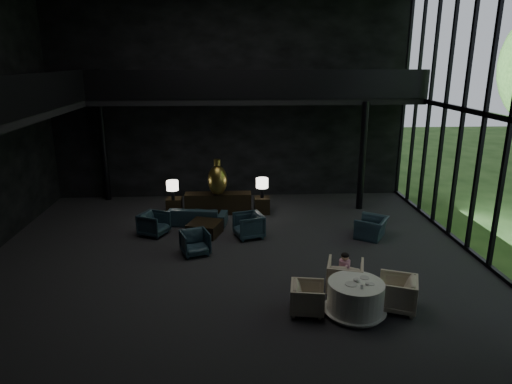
{
  "coord_description": "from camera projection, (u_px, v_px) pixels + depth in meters",
  "views": [
    {
      "loc": [
        0.01,
        -12.18,
        5.46
      ],
      "look_at": [
        0.7,
        0.5,
        1.74
      ],
      "focal_mm": 32.0,
      "sensor_mm": 36.0,
      "label": 1
    }
  ],
  "objects": [
    {
      "name": "floor",
      "position": [
        233.0,
        255.0,
        13.21
      ],
      "size": [
        14.0,
        12.0,
        0.02
      ],
      "primitive_type": "cube",
      "color": "black",
      "rests_on": "ground"
    },
    {
      "name": "wall_back",
      "position": [
        231.0,
        97.0,
        17.83
      ],
      "size": [
        14.0,
        0.04,
        8.0
      ],
      "primitive_type": "cube",
      "color": "black",
      "rests_on": "ground"
    },
    {
      "name": "wall_front",
      "position": [
        231.0,
        168.0,
        6.34
      ],
      "size": [
        14.0,
        0.04,
        8.0
      ],
      "primitive_type": "cube",
      "color": "black",
      "rests_on": "ground"
    },
    {
      "name": "curtain_wall",
      "position": [
        485.0,
        114.0,
        12.45
      ],
      "size": [
        0.2,
        12.0,
        8.0
      ],
      "primitive_type": null,
      "color": "black",
      "rests_on": "ground"
    },
    {
      "name": "mezzanine_back",
      "position": [
        258.0,
        100.0,
        16.93
      ],
      "size": [
        12.0,
        2.0,
        0.25
      ],
      "primitive_type": "cube",
      "color": "black",
      "rests_on": "wall_back"
    },
    {
      "name": "railing_left",
      "position": [
        35.0,
        94.0,
        11.66
      ],
      "size": [
        0.06,
        12.0,
        1.0
      ],
      "primitive_type": "cube",
      "color": "black",
      "rests_on": "mezzanine_left"
    },
    {
      "name": "railing_back",
      "position": [
        259.0,
        84.0,
        15.8
      ],
      "size": [
        12.0,
        0.06,
        1.0
      ],
      "primitive_type": "cube",
      "color": "black",
      "rests_on": "mezzanine_back"
    },
    {
      "name": "column_nw",
      "position": [
        104.0,
        151.0,
        17.85
      ],
      "size": [
        0.24,
        0.24,
        4.0
      ],
      "primitive_type": "cylinder",
      "color": "black",
      "rests_on": "floor"
    },
    {
      "name": "column_ne",
      "position": [
        362.0,
        157.0,
        16.73
      ],
      "size": [
        0.24,
        0.24,
        4.0
      ],
      "primitive_type": "cylinder",
      "color": "black",
      "rests_on": "floor"
    },
    {
      "name": "console",
      "position": [
        218.0,
        203.0,
        16.66
      ],
      "size": [
        2.4,
        0.55,
        0.76
      ],
      "primitive_type": "cube",
      "color": "black",
      "rests_on": "floor"
    },
    {
      "name": "bronze_urn",
      "position": [
        217.0,
        180.0,
        16.23
      ],
      "size": [
        0.69,
        0.69,
        1.29
      ],
      "color": "#8B601C",
      "rests_on": "console"
    },
    {
      "name": "side_table_left",
      "position": [
        174.0,
        206.0,
        16.61
      ],
      "size": [
        0.54,
        0.54,
        0.6
      ],
      "primitive_type": "cube",
      "color": "black",
      "rests_on": "floor"
    },
    {
      "name": "table_lamp_left",
      "position": [
        172.0,
        186.0,
        16.18
      ],
      "size": [
        0.42,
        0.42,
        0.71
      ],
      "color": "black",
      "rests_on": "side_table_left"
    },
    {
      "name": "side_table_right",
      "position": [
        262.0,
        205.0,
        16.69
      ],
      "size": [
        0.55,
        0.55,
        0.6
      ],
      "primitive_type": "cube",
      "color": "black",
      "rests_on": "floor"
    },
    {
      "name": "table_lamp_right",
      "position": [
        262.0,
        184.0,
        16.43
      ],
      "size": [
        0.43,
        0.43,
        0.73
      ],
      "color": "black",
      "rests_on": "side_table_right"
    },
    {
      "name": "sofa",
      "position": [
        196.0,
        213.0,
        15.55
      ],
      "size": [
        2.1,
        0.88,
        0.8
      ],
      "primitive_type": "imported",
      "rotation": [
        0.0,
        0.0,
        3.0
      ],
      "color": "#223446",
      "rests_on": "floor"
    },
    {
      "name": "lounge_armchair_west",
      "position": [
        154.0,
        222.0,
        14.58
      ],
      "size": [
        1.06,
        1.08,
        0.86
      ],
      "primitive_type": "imported",
      "rotation": [
        0.0,
        0.0,
        1.14
      ],
      "color": "black",
      "rests_on": "floor"
    },
    {
      "name": "lounge_armchair_east",
      "position": [
        249.0,
        223.0,
        14.38
      ],
      "size": [
        1.09,
        1.13,
        0.94
      ],
      "primitive_type": "imported",
      "rotation": [
        0.0,
        0.0,
        -1.27
      ],
      "color": "#142A39",
      "rests_on": "floor"
    },
    {
      "name": "lounge_armchair_south",
      "position": [
        195.0,
        242.0,
        13.15
      ],
      "size": [
        0.95,
        0.92,
        0.78
      ],
      "primitive_type": "imported",
      "rotation": [
        0.0,
        0.0,
        0.35
      ],
      "color": "black",
      "rests_on": "floor"
    },
    {
      "name": "window_armchair",
      "position": [
        372.0,
        225.0,
        14.39
      ],
      "size": [
        1.01,
        1.12,
        0.82
      ],
      "primitive_type": "imported",
      "rotation": [
        0.0,
        0.0,
        -2.13
      ],
      "color": "#172233",
      "rests_on": "floor"
    },
    {
      "name": "coffee_table",
      "position": [
        205.0,
        228.0,
        14.66
      ],
      "size": [
        1.21,
        1.21,
        0.42
      ],
      "primitive_type": "cube",
      "rotation": [
        0.0,
        0.0,
        -0.33
      ],
      "color": "black",
      "rests_on": "floor"
    },
    {
      "name": "dining_table",
      "position": [
        355.0,
        300.0,
        10.09
      ],
      "size": [
        1.4,
        1.4,
        0.75
      ],
      "color": "white",
      "rests_on": "floor"
    },
    {
      "name": "dining_chair_north",
      "position": [
        345.0,
        273.0,
        11.01
      ],
      "size": [
        1.15,
        1.11,
        0.97
      ],
      "primitive_type": "imported",
      "rotation": [
        0.0,
        0.0,
        2.86
      ],
      "color": "#B1A28E",
      "rests_on": "floor"
    },
    {
      "name": "dining_chair_east",
      "position": [
        397.0,
        290.0,
        10.24
      ],
      "size": [
        1.12,
        1.16,
        0.93
      ],
      "primitive_type": "imported",
      "rotation": [
        0.0,
        0.0,
        -1.95
      ],
      "color": "beige",
      "rests_on": "floor"
    },
    {
      "name": "dining_chair_west",
      "position": [
        308.0,
        297.0,
        10.12
      ],
      "size": [
        0.78,
        0.82,
        0.74
      ],
      "primitive_type": "imported",
      "rotation": [
        0.0,
        0.0,
        1.41
      ],
      "color": "beige",
      "rests_on": "floor"
    },
    {
      "name": "child",
      "position": [
        345.0,
        264.0,
        10.93
      ],
      "size": [
        0.27,
        0.27,
        0.57
      ],
      "rotation": [
        0.0,
        0.0,
        3.14
      ],
      "color": "pink",
      "rests_on": "dining_chair_north"
    },
    {
      "name": "plate_a",
      "position": [
        351.0,
        284.0,
        9.89
      ],
      "size": [
        0.27,
        0.27,
        0.02
      ],
      "primitive_type": "cylinder",
      "rotation": [
        0.0,
        0.0,
        0.02
      ],
      "color": "white",
      "rests_on": "dining_table"
    },
    {
      "name": "plate_b",
      "position": [
        365.0,
        278.0,
        10.19
      ],
      "size": [
        0.23,
        0.23,
        0.01
      ],
      "primitive_type": "cylinder",
      "rotation": [
        0.0,
        0.0,
        -0.13
      ],
      "color": "white",
      "rests_on": "dining_table"
    },
    {
      "name": "saucer",
      "position": [
        371.0,
        284.0,
        9.9
      ],
      "size": [
        0.2,
        0.2,
        0.01
      ],
      "primitive_type": "cylinder",
      "rotation": [
        0.0,
        0.0,
        0.43
      ],
      "color": "white",
      "rests_on": "dining_table"
    },
    {
      "name": "coffee_cup",
      "position": [
        367.0,
        284.0,
        9.85
      ],
      "size": [
        0.09,
        0.09,
        0.06
      ],
      "primitive_type": "cylinder",
      "rotation": [
        0.0,
        0.0,
        0.21
      ],
      "color": "white",
      "rests_on": "saucer"
    },
    {
      "name": "cereal_bowl",
      "position": [
        357.0,
        280.0,
        10.01
      ],
      "size": [
        0.15,
        0.15,
        0.07
      ],
      "primitive_type": "ellipsoid",
      "color": "white",
      "rests_on": "dining_table"
    },
    {
      "name": "cream_pot",
      "position": [
        362.0,
        287.0,
        9.71
      ],
      "size": [
        0.07,
        0.07,
        0.07
      ],
      "primitive_type": "cylinder",
      "rotation": [
        0.0,
        0.0,
        -0.23
      ],
      "color": "#99999E",
      "rests_on": "dining_table"
    }
  ]
}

